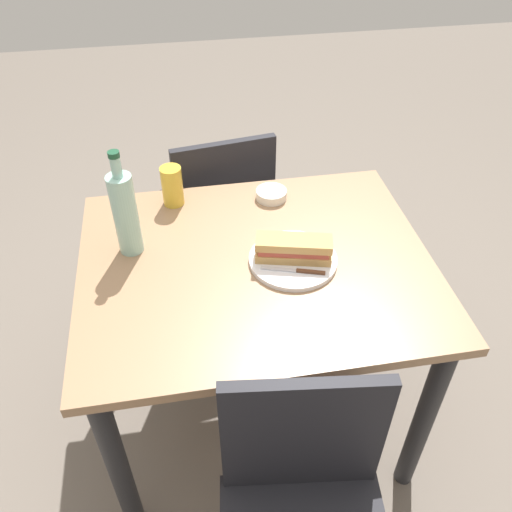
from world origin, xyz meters
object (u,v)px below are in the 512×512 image
object	(u,v)px
dining_table	(256,291)
water_bottle	(125,213)
chair_near	(220,211)
baguette_sandwich_near	(294,249)
chair_far	(304,511)
plate_near	(293,260)
olive_bowl	(271,194)
knife_near	(297,271)
beer_glass	(172,186)

from	to	relation	value
dining_table	water_bottle	distance (m)	0.45
chair_near	baguette_sandwich_near	distance (m)	0.71
chair_far	chair_near	distance (m)	1.22
plate_near	water_bottle	bearing A→B (deg)	-16.48
plate_near	baguette_sandwich_near	world-z (taller)	baguette_sandwich_near
olive_bowl	knife_near	bearing A→B (deg)	89.62
plate_near	beer_glass	distance (m)	0.48
dining_table	water_bottle	size ratio (longest dim) A/B	3.10
dining_table	plate_near	xyz separation A→B (m)	(-0.10, 0.02, 0.13)
chair_near	water_bottle	size ratio (longest dim) A/B	2.59
dining_table	knife_near	bearing A→B (deg)	142.31
chair_near	beer_glass	size ratio (longest dim) A/B	6.39
chair_far	plate_near	size ratio (longest dim) A/B	3.33
dining_table	beer_glass	bearing A→B (deg)	-56.89
dining_table	knife_near	distance (m)	0.19
chair_near	olive_bowl	size ratio (longest dim) A/B	8.28
baguette_sandwich_near	beer_glass	world-z (taller)	beer_glass
knife_near	dining_table	bearing A→B (deg)	-37.69
chair_far	water_bottle	bearing A→B (deg)	-63.45
beer_glass	olive_bowl	distance (m)	0.33
dining_table	olive_bowl	size ratio (longest dim) A/B	9.90
chair_far	plate_near	bearing A→B (deg)	-99.10
beer_glass	knife_near	bearing A→B (deg)	127.78
baguette_sandwich_near	chair_near	bearing A→B (deg)	-76.93
olive_bowl	chair_far	bearing A→B (deg)	84.12
chair_near	chair_far	bearing A→B (deg)	92.42
baguette_sandwich_near	olive_bowl	distance (m)	0.33
plate_near	dining_table	bearing A→B (deg)	-10.55
water_bottle	beer_glass	size ratio (longest dim) A/B	2.46
chair_far	olive_bowl	distance (m)	0.96
chair_near	knife_near	world-z (taller)	chair_near
baguette_sandwich_near	olive_bowl	xyz separation A→B (m)	(0.00, -0.32, -0.03)
chair_far	baguette_sandwich_near	distance (m)	0.67
chair_far	chair_near	bearing A→B (deg)	-87.58
knife_near	beer_glass	bearing A→B (deg)	-52.22
knife_near	water_bottle	xyz separation A→B (m)	(0.45, -0.19, 0.12)
baguette_sandwich_near	water_bottle	bearing A→B (deg)	-16.48
knife_near	olive_bowl	world-z (taller)	olive_bowl
water_bottle	baguette_sandwich_near	bearing A→B (deg)	163.52
dining_table	knife_near	size ratio (longest dim) A/B	5.80
chair_far	chair_near	size ratio (longest dim) A/B	1.00
dining_table	plate_near	distance (m)	0.17
plate_near	knife_near	size ratio (longest dim) A/B	1.46
water_bottle	beer_glass	world-z (taller)	water_bottle
dining_table	chair_near	world-z (taller)	chair_near
baguette_sandwich_near	plate_near	bearing A→B (deg)	-90.00
baguette_sandwich_near	knife_near	size ratio (longest dim) A/B	1.29
plate_near	baguette_sandwich_near	bearing A→B (deg)	90.00
plate_near	beer_glass	world-z (taller)	beer_glass
dining_table	chair_far	xyz separation A→B (m)	(-0.01, 0.61, -0.13)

